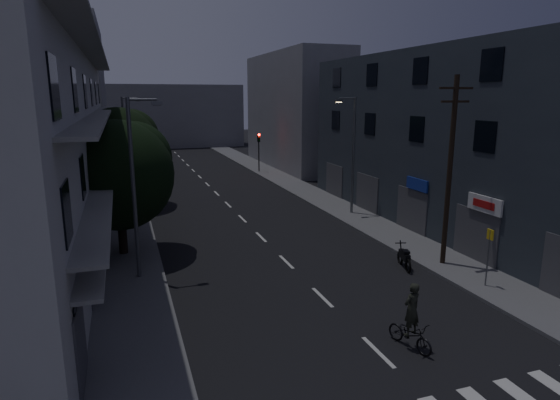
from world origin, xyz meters
TOP-DOWN VIEW (x-y plane):
  - ground at (0.00, 25.00)m, footprint 160.00×160.00m
  - sidewalk_left at (-7.50, 25.00)m, footprint 3.00×90.00m
  - sidewalk_right at (7.50, 25.00)m, footprint 3.00×90.00m
  - lane_markings at (0.00, 31.25)m, footprint 0.15×60.50m
  - building_left at (-11.98, 18.00)m, footprint 7.00×36.00m
  - building_right at (11.99, 14.00)m, footprint 6.19×28.00m
  - building_far_left at (-12.00, 48.00)m, footprint 6.00×20.00m
  - building_far_right at (12.00, 42.00)m, footprint 6.00×20.00m
  - building_far_end at (0.00, 70.00)m, footprint 24.00×8.00m
  - tree_near at (-7.70, 14.73)m, footprint 5.63×5.63m
  - tree_mid at (-7.60, 26.17)m, footprint 5.92×5.92m
  - tree_far at (-7.46, 36.92)m, footprint 5.14×5.14m
  - traffic_signal_far_right at (6.61, 38.59)m, footprint 0.28×0.37m
  - traffic_signal_far_left at (-6.69, 38.91)m, footprint 0.28×0.37m
  - street_lamp_left_near at (-7.01, 11.02)m, footprint 1.51×0.25m
  - street_lamp_right at (7.48, 18.66)m, footprint 1.51×0.25m
  - street_lamp_left_far at (-7.08, 30.38)m, footprint 1.51×0.25m
  - utility_pole at (7.15, 8.05)m, footprint 1.80×0.24m
  - bus_stop_sign at (7.08, 5.06)m, footprint 0.06×0.35m
  - motorcycle at (5.17, 8.40)m, footprint 0.74×1.87m
  - cyclist at (1.13, 1.91)m, footprint 1.09×1.91m

SIDE VIEW (x-z plane):
  - ground at x=0.00m, z-range 0.00..0.00m
  - lane_markings at x=0.00m, z-range 0.00..0.01m
  - sidewalk_left at x=-7.50m, z-range 0.00..0.15m
  - sidewalk_right at x=7.50m, z-range 0.00..0.15m
  - motorcycle at x=5.17m, z-range -0.13..1.10m
  - cyclist at x=1.13m, z-range -0.37..1.92m
  - bus_stop_sign at x=7.08m, z-range 0.63..3.15m
  - traffic_signal_far_right at x=6.61m, z-range 1.05..5.15m
  - traffic_signal_far_left at x=-6.69m, z-range 1.05..5.15m
  - tree_far at x=-7.46m, z-range 0.95..7.31m
  - tree_near at x=-7.70m, z-range 1.02..7.96m
  - street_lamp_left_near at x=-7.01m, z-range 0.60..8.60m
  - street_lamp_right at x=7.48m, z-range 0.60..8.60m
  - street_lamp_left_far at x=-7.08m, z-range 0.60..8.60m
  - tree_mid at x=-7.60m, z-range 1.06..8.35m
  - utility_pole at x=7.15m, z-range 0.37..9.37m
  - building_far_end at x=0.00m, z-range 0.00..10.00m
  - building_right at x=11.99m, z-range 0.00..11.00m
  - building_far_right at x=12.00m, z-range 0.00..13.00m
  - building_left at x=-11.98m, z-range -0.01..13.99m
  - building_far_left at x=-12.00m, z-range 0.00..16.00m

